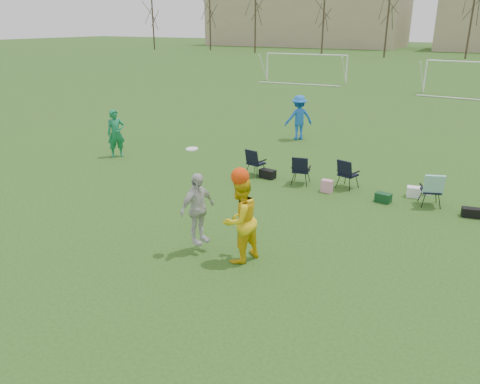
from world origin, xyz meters
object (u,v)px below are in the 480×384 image
Objects in this scene: fielder_blue at (299,118)px; fielder_green_near at (116,133)px; goal_left at (306,60)px; center_contest at (226,215)px; goal_mid at (480,69)px.

fielder_green_near is at bearing 6.28° from fielder_blue.
fielder_green_near is 0.26× the size of goal_left.
fielder_green_near is 0.94× the size of fielder_blue.
fielder_blue is 11.87m from center_contest.
center_contest is (8.19, -5.22, 0.10)m from fielder_green_near.
center_contest is 30.14m from goal_mid.
center_contest is at bearing 60.54° from fielder_blue.
goal_mid reaches higher than fielder_blue.
fielder_green_near is at bearing 147.51° from center_contest.
center_contest reaches higher than fielder_blue.
goal_left is at bearing 108.67° from center_contest.
goal_left is 14.14m from goal_mid.
fielder_green_near is 0.76× the size of center_contest.
goal_left reaches higher than fielder_blue.
center_contest reaches higher than fielder_green_near.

